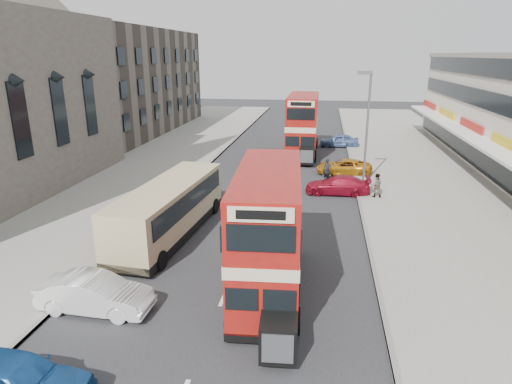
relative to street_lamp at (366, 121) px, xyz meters
The scene contains 18 objects.
ground 19.73m from the street_lamp, 109.92° to the right, with size 160.00×160.00×0.00m, color #28282B.
road_surface 8.33m from the street_lamp, 162.95° to the left, with size 12.00×90.00×0.01m, color #28282B.
pavement_right 7.50m from the street_lamp, 20.06° to the left, with size 12.00×90.00×0.15m, color gray.
pavement_left 19.22m from the street_lamp, behind, with size 12.00×90.00×0.15m, color gray.
kerb_left 13.62m from the street_lamp, behind, with size 0.20×90.00×0.16m, color gray.
kerb_right 5.13m from the street_lamp, 101.90° to the left, with size 0.20×90.00×0.16m, color gray.
brick_terrace 34.86m from the street_lamp, 144.96° to the left, with size 14.00×28.00×12.00m, color #66594C.
street_lamp is the anchor object (origin of this frame).
bus_main 16.40m from the street_lamp, 107.47° to the right, with size 2.98×8.87×4.86m.
bus_second 11.51m from the street_lamp, 115.44° to the left, with size 2.71×9.79×5.39m.
coach 15.42m from the street_lamp, 135.20° to the right, with size 3.27×10.01×2.61m.
car_left_near 25.41m from the street_lamp, 115.88° to the right, with size 1.75×4.36×1.49m, color #194C8D.
car_left_front 21.47m from the street_lamp, 121.53° to the right, with size 1.48×4.25×1.40m, color white.
car_right_a 4.96m from the street_lamp, 131.42° to the right, with size 1.77×4.36×1.26m, color maroon.
car_right_b 5.46m from the street_lamp, 109.71° to the left, with size 2.01×4.36×1.21m, color #C57C13.
car_right_c 14.89m from the street_lamp, 95.13° to the left, with size 1.58×3.93×1.34m, color #5774AE.
pedestrian_near 4.74m from the street_lamp, 75.81° to the right, with size 0.60×0.40×1.62m, color gray.
cyclist 4.82m from the street_lamp, behind, with size 0.77×1.77×2.01m.
Camera 1 is at (3.60, -13.23, 9.21)m, focal length 30.74 mm.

